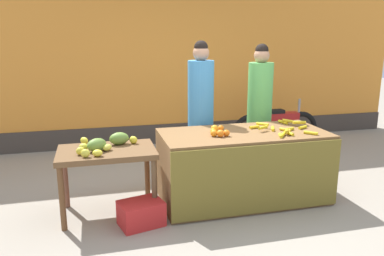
# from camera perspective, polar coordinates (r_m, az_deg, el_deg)

# --- Properties ---
(ground_plane) EXTENTS (24.00, 24.00, 0.00)m
(ground_plane) POSITION_cam_1_polar(r_m,az_deg,el_deg) (4.71, 3.97, -10.74)
(ground_plane) COLOR gray
(market_wall_back) EXTENTS (8.93, 0.23, 3.18)m
(market_wall_back) POSITION_cam_1_polar(r_m,az_deg,el_deg) (7.02, -3.17, 10.41)
(market_wall_back) COLOR orange
(market_wall_back) RESTS_ON ground
(fruit_stall_counter) EXTENTS (1.95, 0.94, 0.84)m
(fruit_stall_counter) POSITION_cam_1_polar(r_m,az_deg,el_deg) (4.65, 7.64, -5.65)
(fruit_stall_counter) COLOR brown
(fruit_stall_counter) RESTS_ON ground
(side_table_wooden) EXTENTS (1.04, 0.67, 0.74)m
(side_table_wooden) POSITION_cam_1_polar(r_m,az_deg,el_deg) (4.27, -12.53, -4.43)
(side_table_wooden) COLOR brown
(side_table_wooden) RESTS_ON ground
(banana_bunch_pile) EXTENTS (0.74, 0.76, 0.07)m
(banana_bunch_pile) POSITION_cam_1_polar(r_m,az_deg,el_deg) (4.70, 13.47, -0.02)
(banana_bunch_pile) COLOR gold
(banana_bunch_pile) RESTS_ON fruit_stall_counter
(orange_pile) EXTENTS (0.24, 0.35, 0.09)m
(orange_pile) POSITION_cam_1_polar(r_m,az_deg,el_deg) (4.38, 3.89, -0.49)
(orange_pile) COLOR orange
(orange_pile) RESTS_ON fruit_stall_counter
(mango_papaya_pile) EXTENTS (0.69, 0.62, 0.14)m
(mango_papaya_pile) POSITION_cam_1_polar(r_m,az_deg,el_deg) (4.26, -12.95, -2.24)
(mango_papaya_pile) COLOR #D9D640
(mango_papaya_pile) RESTS_ON side_table_wooden
(vendor_woman_blue_shirt) EXTENTS (0.34, 0.34, 1.88)m
(vendor_woman_blue_shirt) POSITION_cam_1_polar(r_m,az_deg,el_deg) (5.06, 1.30, 2.31)
(vendor_woman_blue_shirt) COLOR #33333D
(vendor_woman_blue_shirt) RESTS_ON ground
(vendor_woman_green_shirt) EXTENTS (0.34, 0.34, 1.84)m
(vendor_woman_green_shirt) POSITION_cam_1_polar(r_m,az_deg,el_deg) (5.42, 9.99, 2.60)
(vendor_woman_green_shirt) COLOR #33333D
(vendor_woman_green_shirt) RESTS_ON ground
(parked_motorcycle) EXTENTS (1.60, 0.18, 0.88)m
(parked_motorcycle) POSITION_cam_1_polar(r_m,az_deg,el_deg) (6.80, 12.34, 0.17)
(parked_motorcycle) COLOR black
(parked_motorcycle) RESTS_ON ground
(produce_crate) EXTENTS (0.50, 0.42, 0.26)m
(produce_crate) POSITION_cam_1_polar(r_m,az_deg,el_deg) (4.14, -7.57, -12.47)
(produce_crate) COLOR red
(produce_crate) RESTS_ON ground
(produce_sack) EXTENTS (0.35, 0.40, 0.49)m
(produce_sack) POSITION_cam_1_polar(r_m,az_deg,el_deg) (5.05, -3.80, -6.02)
(produce_sack) COLOR tan
(produce_sack) RESTS_ON ground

